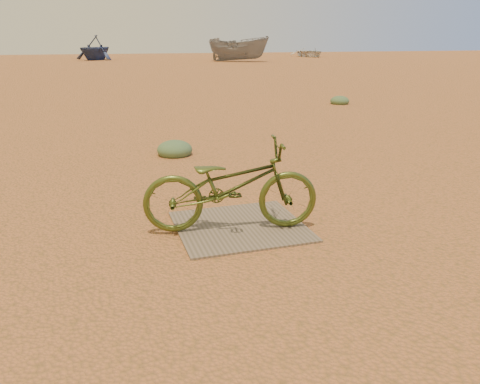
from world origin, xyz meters
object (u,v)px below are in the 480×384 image
object	(u,v)px
bicycle	(231,186)
boat_mid_right	(238,49)
plywood_board	(240,226)
boat_far_left	(95,48)
boat_far_right	(310,52)

from	to	relation	value
bicycle	boat_mid_right	size ratio (longest dim) A/B	0.34
plywood_board	boat_mid_right	size ratio (longest dim) A/B	0.25
boat_far_left	plywood_board	bearing A→B (deg)	-51.44
plywood_board	bicycle	bearing A→B (deg)	-153.77
boat_far_right	plywood_board	bearing A→B (deg)	-115.21
bicycle	boat_far_left	world-z (taller)	boat_far_left
plywood_board	boat_far_left	world-z (taller)	boat_far_left
bicycle	boat_mid_right	distance (m)	37.38
boat_far_left	boat_mid_right	world-z (taller)	boat_far_left
bicycle	boat_mid_right	xyz separation A→B (m)	(11.15, 35.68, 0.55)
bicycle	boat_far_left	size ratio (longest dim) A/B	0.43
bicycle	boat_mid_right	world-z (taller)	boat_mid_right
plywood_board	boat_far_right	size ratio (longest dim) A/B	0.29
plywood_board	boat_far_left	bearing A→B (deg)	90.94
plywood_board	boat_far_left	size ratio (longest dim) A/B	0.32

